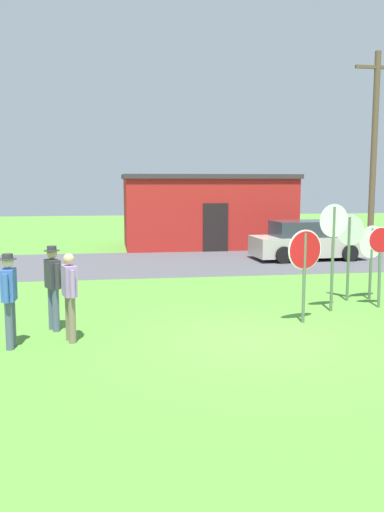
# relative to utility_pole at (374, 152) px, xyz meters

# --- Properties ---
(ground_plane) EXTENTS (80.00, 80.00, 0.00)m
(ground_plane) POSITION_rel_utility_pole_xyz_m (-7.68, -10.67, -4.18)
(ground_plane) COLOR #518E33
(street_asphalt) EXTENTS (60.00, 6.40, 0.01)m
(street_asphalt) POSITION_rel_utility_pole_xyz_m (-7.68, -0.38, -4.18)
(street_asphalt) COLOR #4C4C51
(street_asphalt) RESTS_ON ground
(building_background) EXTENTS (7.85, 4.22, 3.35)m
(building_background) POSITION_rel_utility_pole_xyz_m (-5.80, 4.71, -2.50)
(building_background) COLOR #B2231E
(building_background) RESTS_ON ground
(utility_pole) EXTENTS (1.80, 0.24, 8.00)m
(utility_pole) POSITION_rel_utility_pole_xyz_m (0.00, 0.00, 0.00)
(utility_pole) COLOR brown
(utility_pole) RESTS_ON ground
(parked_car_on_street) EXTENTS (4.39, 2.19, 1.51)m
(parked_car_on_street) POSITION_rel_utility_pole_xyz_m (-2.75, -0.19, -3.49)
(parked_car_on_street) COLOR #B7B2A3
(parked_car_on_street) RESTS_ON ground
(stop_sign_leaning_right) EXTENTS (0.75, 0.18, 2.51)m
(stop_sign_leaning_right) POSITION_rel_utility_pole_xyz_m (-5.26, -8.58, -2.46)
(stop_sign_leaning_right) COLOR #51664C
(stop_sign_leaning_right) RESTS_ON ground
(stop_sign_leaning_left) EXTENTS (0.44, 0.66, 2.21)m
(stop_sign_leaning_left) POSITION_rel_utility_pole_xyz_m (-4.39, -7.56, -2.67)
(stop_sign_leaning_left) COLOR #51664C
(stop_sign_leaning_left) RESTS_ON ground
(stop_sign_center_cluster) EXTENTS (0.82, 0.27, 2.01)m
(stop_sign_center_cluster) POSITION_rel_utility_pole_xyz_m (-6.28, -9.52, -2.81)
(stop_sign_center_cluster) COLOR #51664C
(stop_sign_center_cluster) RESTS_ON ground
(stop_sign_low_front) EXTENTS (0.80, 0.27, 1.91)m
(stop_sign_low_front) POSITION_rel_utility_pole_xyz_m (-3.75, -7.50, -2.88)
(stop_sign_low_front) COLOR #51664C
(stop_sign_low_front) RESTS_ON ground
(stop_sign_nearest) EXTENTS (0.63, 0.15, 1.95)m
(stop_sign_nearest) POSITION_rel_utility_pole_xyz_m (-3.96, -8.35, -2.88)
(stop_sign_nearest) COLOR #51664C
(stop_sign_nearest) RESTS_ON ground
(person_in_dark_shirt) EXTENTS (0.36, 0.52, 1.74)m
(person_in_dark_shirt) POSITION_rel_utility_pole_xyz_m (-11.52, -9.31, -3.20)
(person_in_dark_shirt) COLOR #4C5670
(person_in_dark_shirt) RESTS_ON ground
(person_holding_notes) EXTENTS (0.31, 0.57, 1.74)m
(person_holding_notes) POSITION_rel_utility_pole_xyz_m (-12.18, -10.42, -3.20)
(person_holding_notes) COLOR #4C5670
(person_holding_notes) RESTS_ON ground
(person_in_blue) EXTENTS (0.32, 0.55, 1.69)m
(person_in_blue) POSITION_rel_utility_pole_xyz_m (-11.13, -10.17, -3.23)
(person_in_blue) COLOR #7A6B56
(person_in_blue) RESTS_ON ground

